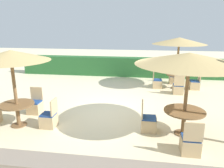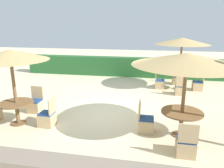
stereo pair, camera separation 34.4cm
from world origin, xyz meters
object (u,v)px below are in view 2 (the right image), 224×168
at_px(round_table_front_right, 182,116).
at_px(patio_chair_back_right_north, 177,79).
at_px(parasol_front_right, 187,59).
at_px(patio_chair_front_right_west, 145,123).
at_px(patio_chair_front_right_south, 186,146).
at_px(parasol_back_right, 182,41).
at_px(patio_chair_back_right_east, 198,85).
at_px(round_table_front_left, 17,107).
at_px(patio_chair_back_right_west, 159,83).
at_px(patio_chair_front_left_north, 35,105).
at_px(patio_chair_back_right_south, 180,89).
at_px(patio_chair_front_left_east, 47,118).
at_px(parasol_front_left, 10,55).
at_px(round_table_back_right, 179,78).

distance_m(round_table_front_right, patio_chair_back_right_north, 5.84).
height_order(parasol_front_right, patio_chair_front_right_west, parasol_front_right).
xyz_separation_m(patio_chair_front_right_south, parasol_back_right, (0.41, 5.90, 2.10)).
bearing_deg(patio_chair_back_right_east, round_table_front_right, 164.63).
distance_m(round_table_front_left, patio_chair_back_right_east, 8.18).
xyz_separation_m(parasol_back_right, patio_chair_back_right_west, (-0.94, -0.06, -2.10)).
relative_size(patio_chair_front_left_north, patio_chair_back_right_west, 1.00).
distance_m(parasol_back_right, patio_chair_back_right_south, 2.30).
relative_size(round_table_front_left, parasol_front_right, 0.36).
height_order(patio_chair_front_left_east, patio_chair_front_right_west, same).
distance_m(patio_chair_front_left_north, patio_chair_back_right_east, 7.55).
xyz_separation_m(parasol_back_right, patio_chair_back_right_north, (-0.00, 0.95, -2.10)).
distance_m(parasol_front_left, patio_chair_back_right_south, 7.18).
distance_m(patio_chair_front_left_north, patio_chair_front_right_west, 4.15).
height_order(parasol_back_right, patio_chair_back_right_north, parasol_back_right).
xyz_separation_m(round_table_front_right, patio_chair_back_right_south, (0.40, 3.93, -0.34)).
distance_m(parasol_front_right, round_table_back_right, 5.17).
bearing_deg(round_table_back_right, patio_chair_back_right_east, -2.58).
height_order(round_table_back_right, patio_chair_back_right_east, patio_chair_back_right_east).
height_order(patio_chair_front_left_north, round_table_back_right, patio_chair_front_left_north).
xyz_separation_m(patio_chair_front_left_east, parasol_front_right, (4.11, 0.15, 1.98)).
relative_size(round_table_front_left, patio_chair_back_right_north, 1.15).
bearing_deg(patio_chair_back_right_south, patio_chair_back_right_east, 44.05).
bearing_deg(round_table_back_right, parasol_front_left, -137.62).
xyz_separation_m(patio_chair_front_left_north, parasol_back_right, (5.51, 4.02, 2.10)).
bearing_deg(patio_chair_back_right_north, patio_chair_back_right_east, 132.54).
relative_size(patio_chair_front_left_east, round_table_back_right, 0.94).
bearing_deg(patio_chair_back_right_east, patio_chair_front_right_south, 167.32).
relative_size(round_table_front_left, patio_chair_back_right_east, 1.15).
bearing_deg(patio_chair_back_right_north, patio_chair_front_left_east, 52.78).
bearing_deg(patio_chair_back_right_west, parasol_back_right, 93.58).
height_order(parasol_front_left, patio_chair_back_right_east, parasol_front_left).
bearing_deg(patio_chair_back_right_east, parasol_front_right, 164.63).
distance_m(round_table_front_right, patio_chair_front_right_west, 1.08).
bearing_deg(parasol_front_left, patio_chair_back_right_north, 47.31).
bearing_deg(patio_chair_back_right_north, patio_chair_back_right_south, 89.48).
height_order(parasol_front_left, round_table_front_left, parasol_front_left).
bearing_deg(round_table_front_left, patio_chair_back_right_north, 47.31).
height_order(patio_chair_front_left_east, patio_chair_back_right_west, same).
xyz_separation_m(patio_chair_front_left_east, patio_chair_front_right_south, (4.12, -0.89, 0.00)).
bearing_deg(patio_chair_front_right_west, parasol_front_left, -86.54).
height_order(parasol_front_left, round_table_front_right, parasol_front_left).
distance_m(patio_chair_front_left_east, patio_chair_back_right_east, 7.37).
distance_m(round_table_front_left, parasol_back_right, 7.72).
relative_size(parasol_front_left, patio_chair_back_right_east, 2.60).
relative_size(round_table_front_left, patio_chair_front_right_west, 1.15).
distance_m(patio_chair_front_right_west, patio_chair_back_right_north, 5.94).
distance_m(round_table_back_right, patio_chair_back_right_east, 0.96).
height_order(round_table_front_left, round_table_back_right, round_table_front_left).
height_order(patio_chair_front_right_south, parasol_back_right, parasol_back_right).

